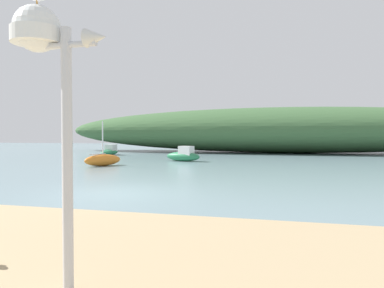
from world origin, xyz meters
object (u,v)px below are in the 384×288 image
at_px(motorboat_by_sandbar, 184,155).
at_px(mast_structure, 45,52).
at_px(motorboat_centre_water, 110,151).
at_px(sailboat_west_reach, 103,160).

bearing_deg(motorboat_by_sandbar, mast_structure, -79.02).
relative_size(motorboat_centre_water, motorboat_by_sandbar, 1.06).
height_order(sailboat_west_reach, motorboat_by_sandbar, sailboat_west_reach).
height_order(motorboat_centre_water, motorboat_by_sandbar, motorboat_by_sandbar).
relative_size(mast_structure, motorboat_by_sandbar, 1.09).
bearing_deg(mast_structure, motorboat_by_sandbar, 100.98).
xyz_separation_m(mast_structure, sailboat_west_reach, (-8.18, 16.68, -2.58)).
bearing_deg(mast_structure, motorboat_centre_water, 115.62).
relative_size(mast_structure, sailboat_west_reach, 1.16).
relative_size(sailboat_west_reach, motorboat_by_sandbar, 0.94).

